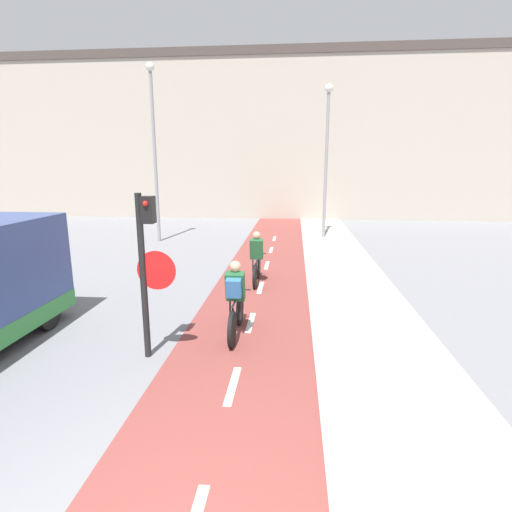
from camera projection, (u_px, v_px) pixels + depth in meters
The scene contains 6 objects.
building_row_background at pixel (282, 138), 26.34m from camera, with size 60.00×5.20×10.05m.
traffic_light_pole at pixel (147, 258), 6.64m from camera, with size 0.67×0.25×2.85m.
street_lamp_far at pixel (154, 137), 16.77m from camera, with size 0.36×0.36×7.36m.
street_lamp_sidewalk at pixel (327, 146), 17.65m from camera, with size 0.36×0.36×6.70m.
cyclist_near at pixel (236, 301), 7.71m from camera, with size 0.46×1.78×1.52m.
cyclist_far at pixel (257, 260), 11.25m from camera, with size 0.46×1.73×1.50m.
Camera 1 is at (0.87, -2.41, 3.29)m, focal length 28.00 mm.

